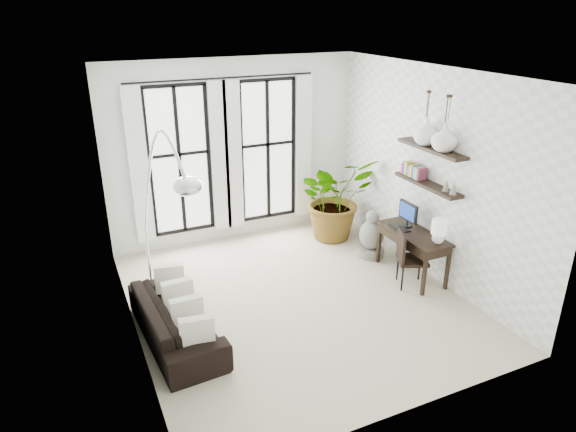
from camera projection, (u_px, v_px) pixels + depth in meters
floor at (296, 299)px, 7.49m from camera, size 5.00×5.00×0.00m
ceiling at (297, 74)px, 6.27m from camera, size 5.00×5.00×0.00m
wall_left at (124, 224)px, 6.02m from camera, size 0.00×5.00×5.00m
wall_right at (431, 175)px, 7.75m from camera, size 0.00×5.00×5.00m
wall_back at (235, 151)px, 8.98m from camera, size 4.50×0.00×4.50m
windows at (226, 156)px, 8.86m from camera, size 3.26×0.13×2.65m
wall_shelves at (427, 169)px, 7.59m from camera, size 0.25×1.30×0.60m
sofa at (176, 320)px, 6.50m from camera, size 0.89×1.99×0.57m
throw_pillows at (182, 303)px, 6.46m from camera, size 0.40×1.52×0.40m
plant at (335, 198)px, 9.24m from camera, size 1.44×1.27×1.52m
desk at (416, 236)px, 7.84m from camera, size 0.53×1.26×1.14m
desk_chair at (407, 255)px, 7.68m from camera, size 0.56×0.56×0.90m
arc_lamp at (162, 177)px, 6.35m from camera, size 0.77×1.40×2.61m
buddha at (371, 237)px, 8.66m from camera, size 0.46×0.46×0.83m
vase_a at (445, 138)px, 7.14m from camera, size 0.37×0.37×0.38m
vase_b at (426, 132)px, 7.48m from camera, size 0.37×0.37×0.38m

